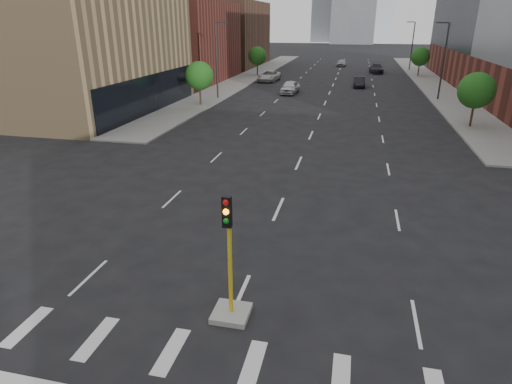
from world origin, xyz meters
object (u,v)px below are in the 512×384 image
(car_distant, at_px, (342,63))
(car_far_left, at_px, (269,76))
(median_traffic_signal, at_px, (230,292))
(car_mid_right, at_px, (359,82))
(car_near_left, at_px, (290,87))
(car_deep_right, at_px, (376,68))

(car_distant, bearing_deg, car_far_left, -107.65)
(car_far_left, bearing_deg, median_traffic_signal, -75.20)
(car_mid_right, bearing_deg, car_near_left, -138.84)
(median_traffic_signal, xyz_separation_m, car_distant, (0.02, 86.84, -0.25))
(car_far_left, height_order, car_deep_right, car_deep_right)
(car_mid_right, bearing_deg, car_distant, 95.17)
(median_traffic_signal, relative_size, car_near_left, 0.88)
(car_near_left, xyz_separation_m, car_mid_right, (9.11, 8.51, -0.10))
(median_traffic_signal, bearing_deg, car_deep_right, 84.72)
(car_near_left, relative_size, car_distant, 1.17)
(car_near_left, xyz_separation_m, car_distant, (5.25, 39.73, -0.13))
(median_traffic_signal, height_order, car_deep_right, median_traffic_signal)
(median_traffic_signal, bearing_deg, car_mid_right, 86.00)
(car_deep_right, xyz_separation_m, car_distant, (-6.93, 11.54, -0.13))
(car_distant, bearing_deg, car_mid_right, -79.86)
(car_near_left, relative_size, car_deep_right, 0.84)
(car_mid_right, height_order, car_far_left, car_far_left)
(median_traffic_signal, height_order, car_near_left, median_traffic_signal)
(car_far_left, distance_m, car_distant, 29.72)
(car_mid_right, xyz_separation_m, car_deep_right, (3.07, 19.68, 0.11))
(median_traffic_signal, relative_size, car_mid_right, 0.97)
(median_traffic_signal, height_order, car_far_left, median_traffic_signal)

